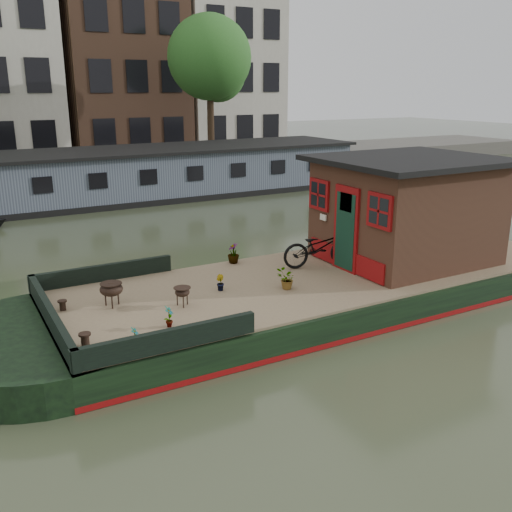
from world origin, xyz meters
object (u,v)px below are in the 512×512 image
potted_plant_a (169,317)px  bicycle (319,247)px  brazier_front (112,295)px  brazier_rear (182,297)px  cabin (407,209)px

potted_plant_a → bicycle: bearing=20.5°
brazier_front → brazier_rear: bearing=-28.7°
potted_plant_a → brazier_front: brazier_front is taller
cabin → bicycle: (-2.10, 0.52, -0.77)m
cabin → potted_plant_a: bearing=-170.4°
potted_plant_a → brazier_rear: potted_plant_a is taller
brazier_front → brazier_rear: 1.32m
bicycle → brazier_front: 4.84m
potted_plant_a → brazier_front: (-0.58, 1.44, 0.04)m
bicycle → brazier_rear: 3.77m
cabin → bicycle: size_ratio=2.29×
bicycle → cabin: bearing=-92.8°
brazier_rear → bicycle: bearing=12.1°
potted_plant_a → brazier_rear: (0.58, 0.80, -0.01)m
bicycle → brazier_rear: bearing=113.3°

